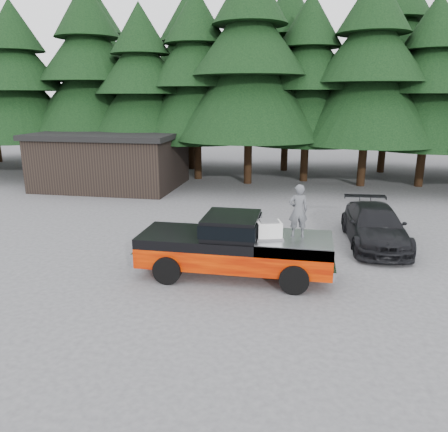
% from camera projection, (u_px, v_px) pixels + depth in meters
% --- Properties ---
extents(ground, '(120.00, 120.00, 0.00)m').
position_uv_depth(ground, '(218.00, 270.00, 13.98)').
color(ground, '#4D4D4F').
rests_on(ground, ground).
extents(pickup_truck, '(6.00, 2.04, 1.33)m').
position_uv_depth(pickup_truck, '(235.00, 255.00, 13.39)').
color(pickup_truck, '#EE3F00').
rests_on(pickup_truck, ground).
extents(truck_cab, '(1.66, 1.90, 0.59)m').
position_uv_depth(truck_cab, '(232.00, 225.00, 13.15)').
color(truck_cab, black).
rests_on(truck_cab, pickup_truck).
extents(air_compressor, '(0.84, 0.76, 0.48)m').
position_uv_depth(air_compressor, '(269.00, 230.00, 12.80)').
color(air_compressor, silver).
rests_on(air_compressor, pickup_truck).
extents(man_on_bed, '(0.65, 0.50, 1.58)m').
position_uv_depth(man_on_bed, '(298.00, 211.00, 12.81)').
color(man_on_bed, '#4E5155').
rests_on(man_on_bed, pickup_truck).
extents(parked_car, '(2.26, 5.02, 1.43)m').
position_uv_depth(parked_car, '(375.00, 226.00, 16.23)').
color(parked_car, black).
rests_on(parked_car, ground).
extents(utility_building, '(8.40, 6.40, 3.30)m').
position_uv_depth(utility_building, '(112.00, 159.00, 26.52)').
color(utility_building, black).
rests_on(utility_building, ground).
extents(treeline, '(60.15, 16.05, 17.50)m').
position_uv_depth(treeline, '(277.00, 58.00, 28.16)').
color(treeline, black).
rests_on(treeline, ground).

